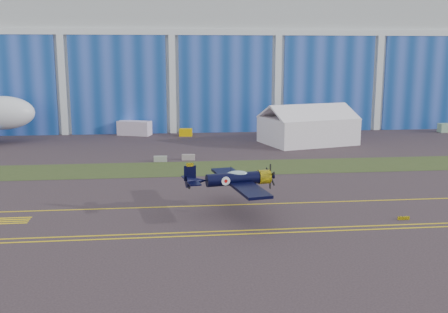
{
  "coord_description": "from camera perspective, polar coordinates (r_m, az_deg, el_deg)",
  "views": [
    {
      "loc": [
        -1.14,
        -59.68,
        16.19
      ],
      "look_at": [
        5.44,
        1.16,
        4.21
      ],
      "focal_mm": 42.0,
      "sensor_mm": 36.0,
      "label": 1
    }
  ],
  "objects": [
    {
      "name": "edge_line_far",
      "position": [
        48.95,
        -4.54,
        -8.26
      ],
      "size": [
        80.0,
        0.2,
        0.02
      ],
      "primitive_type": "cube",
      "color": "yellow",
      "rests_on": "ground"
    },
    {
      "name": "barrier_a",
      "position": [
        80.63,
        -6.94,
        -0.26
      ],
      "size": [
        2.02,
        0.69,
        0.9
      ],
      "primitive_type": "cube",
      "rotation": [
        0.0,
        0.0,
        -0.04
      ],
      "color": "gray",
      "rests_on": "ground"
    },
    {
      "name": "tent",
      "position": [
        97.54,
        9.11,
        3.55
      ],
      "size": [
        18.18,
        15.23,
        7.3
      ],
      "rotation": [
        0.0,
        0.0,
        0.27
      ],
      "color": "white",
      "rests_on": "ground"
    },
    {
      "name": "taxiway_centreline",
      "position": [
        57.04,
        -4.8,
        -5.44
      ],
      "size": [
        200.0,
        0.2,
        0.02
      ],
      "primitive_type": "cube",
      "color": "yellow",
      "rests_on": "ground"
    },
    {
      "name": "gse_box",
      "position": [
        120.07,
        23.0,
        2.89
      ],
      "size": [
        3.22,
        1.89,
        1.86
      ],
      "primitive_type": "cube",
      "rotation": [
        0.0,
        0.0,
        0.08
      ],
      "color": "#82A686",
      "rests_on": "ground"
    },
    {
      "name": "hangar",
      "position": [
        131.48,
        -5.77,
        10.49
      ],
      "size": [
        220.0,
        45.7,
        30.0
      ],
      "color": "silver",
      "rests_on": "ground"
    },
    {
      "name": "edge_line_near",
      "position": [
        48.01,
        -4.5,
        -8.65
      ],
      "size": [
        80.0,
        0.2,
        0.02
      ],
      "primitive_type": "cube",
      "color": "yellow",
      "rests_on": "ground"
    },
    {
      "name": "tug",
      "position": [
        105.61,
        -4.19,
        2.64
      ],
      "size": [
        2.72,
        1.9,
        1.48
      ],
      "primitive_type": "cube",
      "rotation": [
        0.0,
        0.0,
        -0.13
      ],
      "color": "#E5B201",
      "rests_on": "ground"
    },
    {
      "name": "barrier_b",
      "position": [
        81.55,
        -3.9,
        -0.08
      ],
      "size": [
        2.06,
        0.84,
        0.9
      ],
      "primitive_type": "cube",
      "rotation": [
        0.0,
        0.0,
        -0.12
      ],
      "color": "#9D8E8E",
      "rests_on": "ground"
    },
    {
      "name": "grass_median",
      "position": [
        75.44,
        -5.17,
        -1.34
      ],
      "size": [
        260.0,
        10.0,
        0.02
      ],
      "primitive_type": "cube",
      "color": "#475128",
      "rests_on": "ground"
    },
    {
      "name": "ground",
      "position": [
        61.85,
        -4.92,
        -4.14
      ],
      "size": [
        260.0,
        260.0,
        0.0
      ],
      "primitive_type": "plane",
      "color": "#392C32",
      "rests_on": "ground"
    },
    {
      "name": "warbird",
      "position": [
        53.75,
        1.03,
        -2.46
      ],
      "size": [
        12.9,
        14.69,
        3.85
      ],
      "rotation": [
        0.0,
        0.0,
        0.18
      ],
      "color": "black",
      "rests_on": "ground"
    },
    {
      "name": "guard_board_right",
      "position": [
        55.37,
        18.96,
        -6.36
      ],
      "size": [
        1.2,
        0.15,
        0.35
      ],
      "primitive_type": "cube",
      "color": "yellow",
      "rests_on": "ground"
    },
    {
      "name": "shipping_container",
      "position": [
        107.99,
        -9.72,
        3.07
      ],
      "size": [
        7.15,
        4.77,
        2.88
      ],
      "primitive_type": "cube",
      "rotation": [
        0.0,
        0.0,
        -0.35
      ],
      "color": "silver",
      "rests_on": "ground"
    }
  ]
}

